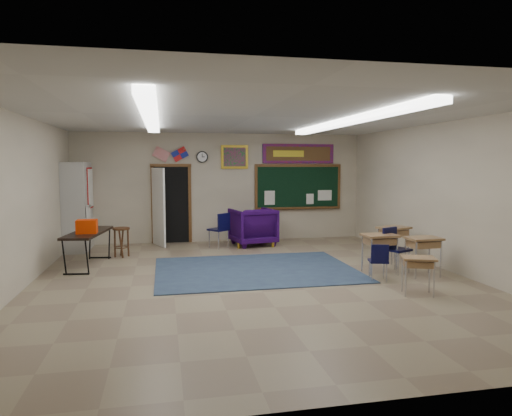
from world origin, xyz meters
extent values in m
plane|color=gray|center=(0.00, 0.00, 0.00)|extent=(9.00, 9.00, 0.00)
cube|color=beige|center=(0.00, 4.50, 1.50)|extent=(8.00, 0.04, 3.00)
cube|color=beige|center=(0.00, -4.50, 1.50)|extent=(8.00, 0.04, 3.00)
cube|color=beige|center=(-4.00, 0.00, 1.50)|extent=(0.04, 9.00, 3.00)
cube|color=beige|center=(4.00, 0.00, 1.50)|extent=(0.04, 9.00, 3.00)
cube|color=beige|center=(0.00, 0.00, 3.00)|extent=(8.00, 9.00, 0.04)
cube|color=#31485E|center=(0.20, 0.80, 0.01)|extent=(4.00, 3.00, 0.02)
cube|color=black|center=(-1.40, 4.49, 1.05)|extent=(0.95, 0.04, 2.10)
cube|color=silver|center=(-1.75, 4.05, 1.03)|extent=(0.35, 0.86, 2.05)
cube|color=brown|center=(2.20, 4.47, 1.50)|extent=(2.55, 0.05, 1.30)
cube|color=black|center=(2.20, 4.46, 1.50)|extent=(2.40, 0.03, 1.15)
cube|color=brown|center=(2.20, 4.41, 0.90)|extent=(2.40, 0.12, 0.04)
cube|color=red|center=(2.20, 4.47, 2.45)|extent=(2.10, 0.04, 0.55)
cube|color=brown|center=(2.20, 4.46, 2.45)|extent=(1.90, 0.03, 0.40)
cube|color=#A3821F|center=(0.35, 4.47, 2.35)|extent=(0.75, 0.05, 0.65)
cube|color=#A51466|center=(0.35, 4.46, 2.35)|extent=(0.62, 0.03, 0.52)
cylinder|color=black|center=(-0.55, 4.47, 2.35)|extent=(0.32, 0.05, 0.32)
cylinder|color=white|center=(-0.55, 4.45, 2.35)|extent=(0.26, 0.02, 0.26)
cube|color=#A7A6A2|center=(-3.72, 3.85, 1.10)|extent=(0.55, 1.25, 2.20)
imported|color=#1F053A|center=(0.71, 3.67, 0.50)|extent=(1.24, 1.27, 0.99)
cube|color=olive|center=(2.55, 0.05, 0.75)|extent=(0.66, 0.50, 0.04)
cube|color=brown|center=(2.55, 0.05, 0.65)|extent=(0.57, 0.42, 0.13)
cube|color=olive|center=(3.35, 0.98, 0.76)|extent=(0.78, 0.69, 0.04)
cube|color=brown|center=(3.35, 0.98, 0.65)|extent=(0.67, 0.59, 0.13)
cube|color=olive|center=(2.46, -1.48, 0.61)|extent=(0.63, 0.55, 0.04)
cube|color=brown|center=(2.46, -1.48, 0.53)|extent=(0.54, 0.47, 0.11)
cube|color=olive|center=(3.26, -0.33, 0.73)|extent=(0.63, 0.48, 0.04)
cube|color=brown|center=(3.26, -0.33, 0.63)|extent=(0.55, 0.41, 0.13)
cube|color=black|center=(-3.18, 1.86, 0.71)|extent=(0.86, 1.85, 0.05)
cube|color=red|center=(-3.16, 1.61, 0.88)|extent=(0.40, 0.30, 0.28)
cylinder|color=#512B18|center=(-2.59, 2.72, 0.66)|extent=(0.39, 0.39, 0.05)
torus|color=#512B18|center=(-2.59, 2.72, 0.23)|extent=(0.32, 0.32, 0.02)
camera|label=1|loc=(-1.61, -8.14, 2.14)|focal=32.00mm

